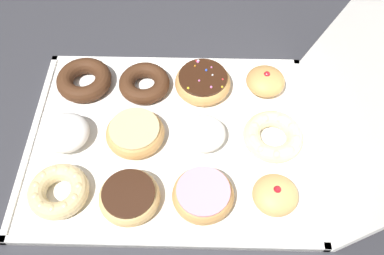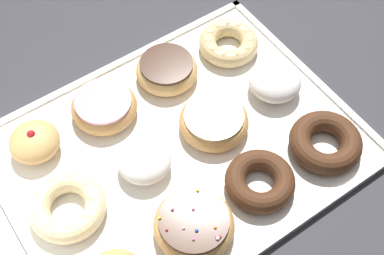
{
  "view_description": "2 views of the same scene",
  "coord_description": "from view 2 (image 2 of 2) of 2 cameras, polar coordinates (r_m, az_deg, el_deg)",
  "views": [
    {
      "loc": [
        0.43,
        0.05,
        0.69
      ],
      "look_at": [
        -0.01,
        0.04,
        0.03
      ],
      "focal_mm": 37.55,
      "sensor_mm": 36.0,
      "label": 1
    },
    {
      "loc": [
        -0.39,
        0.25,
        0.76
      ],
      "look_at": [
        -0.0,
        -0.02,
        0.05
      ],
      "focal_mm": 50.54,
      "sensor_mm": 36.0,
      "label": 2
    }
  ],
  "objects": [
    {
      "name": "ground_plane",
      "position": [
        0.89,
        -1.31,
        -2.44
      ],
      "size": [
        3.0,
        3.0,
        0.0
      ],
      "primitive_type": "plane",
      "color": "#333338"
    },
    {
      "name": "cruller_donut_2",
      "position": [
        1.0,
        3.88,
        8.91
      ],
      "size": [
        0.11,
        0.11,
        0.03
      ],
      "color": "#EACC8C",
      "rests_on": "donut_box"
    },
    {
      "name": "chocolate_cake_ring_donut_3",
      "position": [
        0.84,
        7.18,
        -5.64
      ],
      "size": [
        0.11,
        0.11,
        0.03
      ],
      "color": "#472816",
      "rests_on": "donut_box"
    },
    {
      "name": "sprinkle_donut_6",
      "position": [
        0.8,
        0.2,
        -10.19
      ],
      "size": [
        0.12,
        0.12,
        0.04
      ],
      "color": "tan",
      "rests_on": "donut_box"
    },
    {
      "name": "cruller_donut_10",
      "position": [
        0.84,
        -13.15,
        -7.92
      ],
      "size": [
        0.12,
        0.12,
        0.03
      ],
      "color": "beige",
      "rests_on": "donut_box"
    },
    {
      "name": "powdered_filled_donut_7",
      "position": [
        0.85,
        -5.07,
        -3.45
      ],
      "size": [
        0.09,
        0.09,
        0.04
      ],
      "color": "white",
      "rests_on": "donut_box"
    },
    {
      "name": "powdered_filled_donut_1",
      "position": [
        0.95,
        8.74,
        4.87
      ],
      "size": [
        0.09,
        0.09,
        0.05
      ],
      "color": "white",
      "rests_on": "donut_box"
    },
    {
      "name": "donut_box",
      "position": [
        0.89,
        -1.32,
        -2.27
      ],
      "size": [
        0.43,
        0.57,
        0.01
      ],
      "color": "white",
      "rests_on": "ground"
    },
    {
      "name": "chocolate_cake_ring_donut_0",
      "position": [
        0.9,
        13.91,
        -1.54
      ],
      "size": [
        0.12,
        0.12,
        0.04
      ],
      "color": "#472816",
      "rests_on": "donut_box"
    },
    {
      "name": "pink_frosted_donut_8",
      "position": [
        0.92,
        -9.26,
        2.21
      ],
      "size": [
        0.11,
        0.11,
        0.04
      ],
      "color": "tan",
      "rests_on": "donut_box"
    },
    {
      "name": "chocolate_frosted_donut_5",
      "position": [
        0.96,
        -2.68,
        6.13
      ],
      "size": [
        0.11,
        0.11,
        0.04
      ],
      "color": "#E5B770",
      "rests_on": "donut_box"
    },
    {
      "name": "glazed_ring_donut_4",
      "position": [
        0.89,
        2.38,
        0.62
      ],
      "size": [
        0.12,
        0.12,
        0.04
      ],
      "color": "tan",
      "rests_on": "donut_box"
    },
    {
      "name": "jelly_filled_donut_11",
      "position": [
        0.9,
        -16.29,
        -1.45
      ],
      "size": [
        0.08,
        0.08,
        0.05
      ],
      "color": "tan",
      "rests_on": "donut_box"
    }
  ]
}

